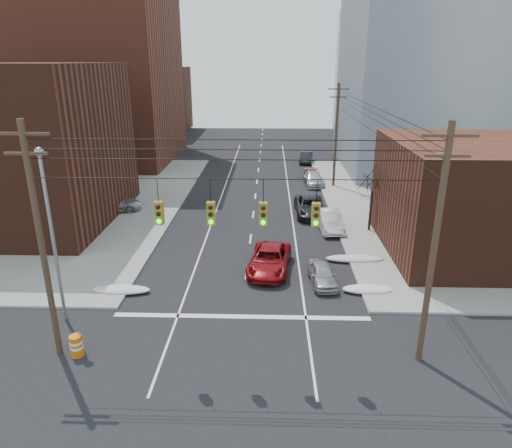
# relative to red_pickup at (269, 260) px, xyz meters

# --- Properties ---
(ground) EXTENTS (160.00, 160.00, 0.00)m
(ground) POSITION_rel_red_pickup_xyz_m (-1.50, -12.40, -0.76)
(ground) COLOR black
(ground) RESTS_ON ground
(building_brick_tall) EXTENTS (24.00, 20.00, 30.00)m
(building_brick_tall) POSITION_rel_red_pickup_xyz_m (-25.50, 35.60, 14.24)
(building_brick_tall) COLOR brown
(building_brick_tall) RESTS_ON ground
(building_brick_far) EXTENTS (22.00, 18.00, 12.00)m
(building_brick_far) POSITION_rel_red_pickup_xyz_m (-27.50, 61.60, 5.24)
(building_brick_far) COLOR #451F14
(building_brick_far) RESTS_ON ground
(building_office) EXTENTS (22.00, 20.00, 25.00)m
(building_office) POSITION_rel_red_pickup_xyz_m (20.50, 31.60, 11.74)
(building_office) COLOR gray
(building_office) RESTS_ON ground
(building_glass) EXTENTS (20.00, 18.00, 22.00)m
(building_glass) POSITION_rel_red_pickup_xyz_m (22.50, 57.60, 10.24)
(building_glass) COLOR gray
(building_glass) RESTS_ON ground
(building_storefront) EXTENTS (16.00, 12.00, 8.00)m
(building_storefront) POSITION_rel_red_pickup_xyz_m (16.50, 3.60, 3.24)
(building_storefront) COLOR #451F14
(building_storefront) RESTS_ON ground
(utility_pole_left) EXTENTS (2.20, 0.28, 11.00)m
(utility_pole_left) POSITION_rel_red_pickup_xyz_m (-10.00, -9.40, 5.02)
(utility_pole_left) COLOR #473323
(utility_pole_left) RESTS_ON ground
(utility_pole_right) EXTENTS (2.20, 0.28, 11.00)m
(utility_pole_right) POSITION_rel_red_pickup_xyz_m (7.00, -9.40, 5.02)
(utility_pole_right) COLOR #473323
(utility_pole_right) RESTS_ON ground
(utility_pole_far) EXTENTS (2.20, 0.28, 11.00)m
(utility_pole_far) POSITION_rel_red_pickup_xyz_m (7.00, 21.60, 5.02)
(utility_pole_far) COLOR #473323
(utility_pole_far) RESTS_ON ground
(traffic_signals) EXTENTS (17.00, 0.42, 2.02)m
(traffic_signals) POSITION_rel_red_pickup_xyz_m (-1.40, -9.43, 6.40)
(traffic_signals) COLOR black
(traffic_signals) RESTS_ON ground
(street_light) EXTENTS (0.44, 0.44, 9.32)m
(street_light) POSITION_rel_red_pickup_xyz_m (-11.00, -6.40, 4.78)
(street_light) COLOR gray
(street_light) RESTS_ON ground
(bare_tree) EXTENTS (2.09, 2.20, 4.93)m
(bare_tree) POSITION_rel_red_pickup_xyz_m (8.09, 7.60, 1.56)
(bare_tree) COLOR black
(bare_tree) RESTS_ON ground
(snow_nw) EXTENTS (3.50, 1.08, 0.42)m
(snow_nw) POSITION_rel_red_pickup_xyz_m (-8.90, -3.40, -0.55)
(snow_nw) COLOR silver
(snow_nw) RESTS_ON ground
(snow_ne) EXTENTS (3.00, 1.08, 0.42)m
(snow_ne) POSITION_rel_red_pickup_xyz_m (5.90, -2.90, -0.55)
(snow_ne) COLOR silver
(snow_ne) RESTS_ON ground
(snow_east_far) EXTENTS (4.00, 1.08, 0.42)m
(snow_east_far) POSITION_rel_red_pickup_xyz_m (5.90, 1.60, -0.55)
(snow_east_far) COLOR silver
(snow_east_far) RESTS_ON ground
(red_pickup) EXTENTS (3.20, 5.77, 1.53)m
(red_pickup) POSITION_rel_red_pickup_xyz_m (0.00, 0.00, 0.00)
(red_pickup) COLOR maroon
(red_pickup) RESTS_ON ground
(parked_car_a) EXTENTS (1.82, 3.78, 1.25)m
(parked_car_a) POSITION_rel_red_pickup_xyz_m (3.30, -1.81, -0.14)
(parked_car_a) COLOR #A0A0A4
(parked_car_a) RESTS_ON ground
(parked_car_b) EXTENTS (2.09, 4.92, 1.58)m
(parked_car_b) POSITION_rel_red_pickup_xyz_m (4.90, 7.97, 0.02)
(parked_car_b) COLOR silver
(parked_car_b) RESTS_ON ground
(parked_car_c) EXTENTS (2.76, 5.73, 1.57)m
(parked_car_c) POSITION_rel_red_pickup_xyz_m (3.66, 11.72, 0.02)
(parked_car_c) COLOR black
(parked_car_c) RESTS_ON ground
(parked_car_d) EXTENTS (2.22, 4.98, 1.42)m
(parked_car_d) POSITION_rel_red_pickup_xyz_m (4.90, 22.24, -0.05)
(parked_car_d) COLOR #ADADB2
(parked_car_d) RESTS_ON ground
(parked_car_e) EXTENTS (1.74, 3.92, 1.31)m
(parked_car_e) POSITION_rel_red_pickup_xyz_m (4.90, 25.14, -0.11)
(parked_car_e) COLOR maroon
(parked_car_e) RESTS_ON ground
(parked_car_f) EXTENTS (2.13, 4.61, 1.46)m
(parked_car_f) POSITION_rel_red_pickup_xyz_m (4.90, 34.11, -0.03)
(parked_car_f) COLOR black
(parked_car_f) RESTS_ON ground
(lot_car_a) EXTENTS (4.64, 2.91, 1.44)m
(lot_car_a) POSITION_rel_red_pickup_xyz_m (-16.80, 6.63, 0.11)
(lot_car_a) COLOR silver
(lot_car_a) RESTS_ON sidewalk_nw
(lot_car_b) EXTENTS (5.13, 3.18, 1.32)m
(lot_car_b) POSITION_rel_red_pickup_xyz_m (-14.18, 11.92, 0.05)
(lot_car_b) COLOR #AEAEB3
(lot_car_b) RESTS_ON sidewalk_nw
(lot_car_c) EXTENTS (5.02, 2.12, 1.44)m
(lot_car_c) POSITION_rel_red_pickup_xyz_m (-21.29, 8.72, 0.11)
(lot_car_c) COLOR black
(lot_car_c) RESTS_ON sidewalk_nw
(lot_car_d) EXTENTS (3.96, 2.64, 1.25)m
(lot_car_d) POSITION_rel_red_pickup_xyz_m (-19.08, 12.92, 0.01)
(lot_car_d) COLOR #A1A0A5
(lot_car_d) RESTS_ON sidewalk_nw
(construction_barrel) EXTENTS (0.63, 0.63, 1.07)m
(construction_barrel) POSITION_rel_red_pickup_xyz_m (-9.05, -9.59, -0.22)
(construction_barrel) COLOR #D5640B
(construction_barrel) RESTS_ON ground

